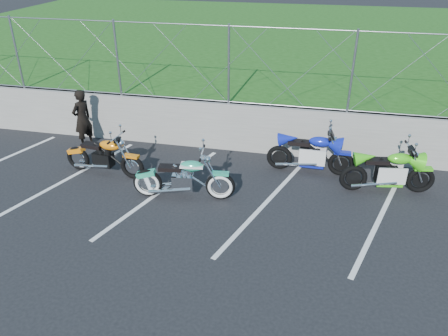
% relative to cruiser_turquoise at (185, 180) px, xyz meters
% --- Properties ---
extents(ground, '(90.00, 90.00, 0.00)m').
position_rel_cruiser_turquoise_xyz_m(ground, '(-0.60, -0.79, -0.45)').
color(ground, black).
rests_on(ground, ground).
extents(retaining_wall, '(30.00, 0.22, 1.30)m').
position_rel_cruiser_turquoise_xyz_m(retaining_wall, '(-0.60, 2.71, 0.20)').
color(retaining_wall, slate).
rests_on(retaining_wall, ground).
extents(grass_field, '(30.00, 20.00, 1.30)m').
position_rel_cruiser_turquoise_xyz_m(grass_field, '(-0.60, 12.71, 0.20)').
color(grass_field, '#1B4D14').
rests_on(grass_field, ground).
extents(chain_link_fence, '(28.00, 0.03, 2.00)m').
position_rel_cruiser_turquoise_xyz_m(chain_link_fence, '(-0.60, 2.71, 1.85)').
color(chain_link_fence, gray).
rests_on(chain_link_fence, retaining_wall).
extents(parking_lines, '(18.29, 4.31, 0.01)m').
position_rel_cruiser_turquoise_xyz_m(parking_lines, '(0.60, 0.21, -0.45)').
color(parking_lines, silver).
rests_on(parking_lines, ground).
extents(cruiser_turquoise, '(2.26, 0.71, 1.13)m').
position_rel_cruiser_turquoise_xyz_m(cruiser_turquoise, '(0.00, 0.00, 0.00)').
color(cruiser_turquoise, black).
rests_on(cruiser_turquoise, ground).
extents(naked_orange, '(2.11, 0.72, 1.05)m').
position_rel_cruiser_turquoise_xyz_m(naked_orange, '(-2.19, 0.63, -0.00)').
color(naked_orange, black).
rests_on(naked_orange, ground).
extents(sportbike_green, '(2.10, 0.75, 1.09)m').
position_rel_cruiser_turquoise_xyz_m(sportbike_green, '(4.38, 1.25, 0.02)').
color(sportbike_green, black).
rests_on(sportbike_green, ground).
extents(sportbike_blue, '(2.12, 0.75, 1.10)m').
position_rel_cruiser_turquoise_xyz_m(sportbike_blue, '(2.65, 1.81, 0.02)').
color(sportbike_blue, black).
rests_on(sportbike_blue, ground).
extents(person_standing, '(0.57, 0.69, 1.62)m').
position_rel_cruiser_turquoise_xyz_m(person_standing, '(-3.48, 2.00, 0.36)').
color(person_standing, black).
rests_on(person_standing, ground).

